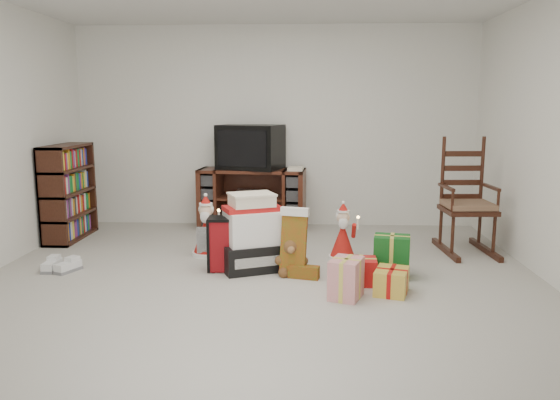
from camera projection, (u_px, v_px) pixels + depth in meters
The scene contains 13 objects.
room at pixel (258, 140), 4.41m from camera, with size 5.01×5.01×2.51m.
tv_stand at pixel (252, 199), 6.78m from camera, with size 1.34×0.57×0.75m.
bookshelf at pixel (69, 194), 6.23m from camera, with size 0.30×0.89×1.08m.
rocking_chair at pixel (466, 211), 5.71m from camera, with size 0.55×0.86×1.25m.
gift_pile at pixel (252, 237), 5.07m from camera, with size 0.68×0.60×0.71m.
red_suitcase at pixel (230, 244), 5.05m from camera, with size 0.39×0.22×0.59m.
stocking at pixel (294, 242), 4.88m from camera, with size 0.30×0.13×0.63m, color #0C7419, non-canonical shape.
teddy_bear at pixel (292, 258), 4.95m from camera, with size 0.23×0.21×0.35m.
santa_figurine at pixel (343, 238), 5.43m from camera, with size 0.28×0.27×0.58m.
mrs_claus_figurine at pixel (206, 232), 5.57m from camera, with size 0.31×0.29×0.63m.
sneaker_pair at pixel (60, 266), 5.07m from camera, with size 0.33×0.28×0.09m.
gift_cluster at pixel (377, 272), 4.56m from camera, with size 0.62×0.95×0.29m.
crt_television at pixel (251, 147), 6.69m from camera, with size 0.86×0.73×0.54m.
Camera 1 is at (0.40, -4.42, 1.53)m, focal length 35.00 mm.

